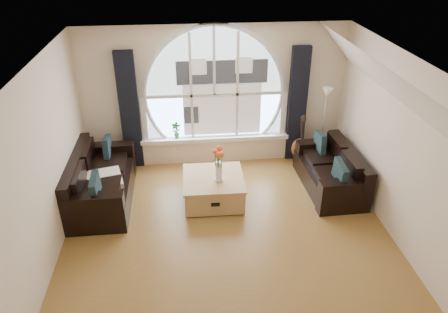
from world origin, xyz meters
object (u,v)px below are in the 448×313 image
Objects in this scene: floor_lamp at (323,128)px; potted_plant at (176,130)px; sofa_left at (101,181)px; vase_flowers at (219,160)px; guitar at (301,138)px; sofa_right at (330,168)px; coffee_chest at (213,188)px.

floor_lamp is 4.89× the size of potted_plant.
vase_flowers reaches higher than sofa_left.
sofa_left is 1.80m from potted_plant.
vase_flowers is 0.66× the size of guitar.
floor_lamp is (4.10, 0.86, 0.40)m from sofa_left.
sofa_right is 2.13m from coffee_chest.
floor_lamp is 0.48m from guitar.
sofa_right is at bearing -23.90° from potted_plant.
floor_lamp is (2.11, 1.14, -0.05)m from vase_flowers.
sofa_left is 1.91m from coffee_chest.
guitar is (3.72, 1.01, 0.13)m from sofa_left.
sofa_left reaches higher than sofa_right.
coffee_chest is 2.20m from guitar.
potted_plant is at bearing 154.26° from sofa_right.
sofa_right is at bearing 8.11° from vase_flowers.
guitar is at bearing 34.00° from coffee_chest.
guitar reaches higher than sofa_left.
floor_lamp reaches higher than guitar.
vase_flowers is at bearing -47.32° from coffee_chest.
coffee_chest is at bearing -154.51° from floor_lamp.
guitar reaches higher than potted_plant.
floor_lamp is at bearing 82.53° from sofa_right.
vase_flowers is 1.66m from potted_plant.
sofa_left is at bearing -177.07° from guitar.
coffee_chest is 3.13× the size of potted_plant.
guitar is at bearing -4.82° from potted_plant.
vase_flowers is at bearing -64.98° from potted_plant.
coffee_chest is 1.59m from potted_plant.
sofa_left is at bearing -136.80° from potted_plant.
coffee_chest is at bearing 131.89° from vase_flowers.
vase_flowers reaches higher than sofa_right.
guitar reaches higher than coffee_chest.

